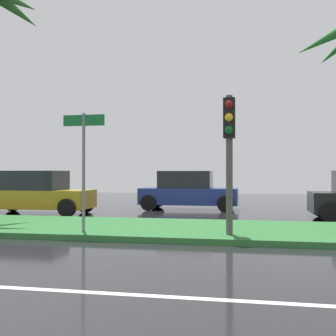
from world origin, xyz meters
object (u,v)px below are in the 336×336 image
traffic_signal_median_right (229,139)px  street_name_sign (84,155)px  car_in_traffic_leading (37,193)px  car_in_traffic_second (188,191)px

traffic_signal_median_right → street_name_sign: size_ratio=1.12×
traffic_signal_median_right → car_in_traffic_leading: (-7.87, 5.24, -1.64)m
street_name_sign → traffic_signal_median_right: bearing=2.5°
car_in_traffic_leading → car_in_traffic_second: size_ratio=1.00×
car_in_traffic_second → car_in_traffic_leading: bearing=-150.9°
traffic_signal_median_right → street_name_sign: traffic_signal_median_right is taller
street_name_sign → car_in_traffic_leading: bearing=128.0°
traffic_signal_median_right → street_name_sign: (-3.66, -0.16, -0.38)m
car_in_traffic_second → traffic_signal_median_right: bearing=-75.0°
car_in_traffic_leading → car_in_traffic_second: bearing=29.1°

